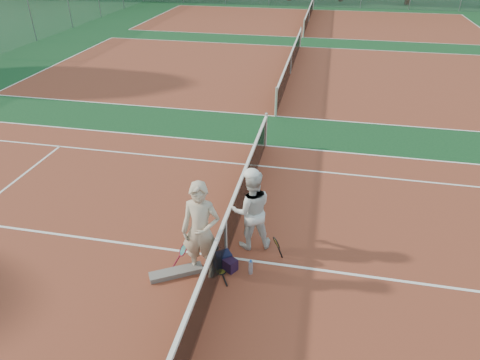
% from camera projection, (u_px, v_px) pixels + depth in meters
% --- Properties ---
extents(ground, '(130.00, 130.00, 0.00)m').
position_uv_depth(ground, '(226.00, 257.00, 9.01)').
color(ground, '#103A1B').
rests_on(ground, ground).
extents(court_main, '(23.77, 10.97, 0.01)m').
position_uv_depth(court_main, '(226.00, 257.00, 9.01)').
color(court_main, brown).
rests_on(court_main, ground).
extents(court_far_a, '(23.77, 10.97, 0.01)m').
position_uv_depth(court_far_a, '(290.00, 74.00, 20.40)').
color(court_far_a, brown).
rests_on(court_far_a, ground).
extents(court_far_b, '(23.77, 10.97, 0.01)m').
position_uv_depth(court_far_b, '(309.00, 21.00, 31.79)').
color(court_far_b, brown).
rests_on(court_far_b, ground).
extents(net_main, '(0.10, 10.98, 1.02)m').
position_uv_depth(net_main, '(226.00, 238.00, 8.75)').
color(net_main, black).
rests_on(net_main, ground).
extents(net_far_a, '(0.10, 10.98, 1.02)m').
position_uv_depth(net_far_a, '(291.00, 63.00, 20.14)').
color(net_far_a, black).
rests_on(net_far_a, ground).
extents(net_far_b, '(0.10, 10.98, 1.02)m').
position_uv_depth(net_far_b, '(309.00, 14.00, 31.53)').
color(net_far_b, black).
rests_on(net_far_b, ground).
extents(player_a, '(0.77, 0.51, 2.08)m').
position_uv_depth(player_a, '(201.00, 231.00, 8.10)').
color(player_a, '#BFAD94').
rests_on(player_a, ground).
extents(player_b, '(1.06, 0.94, 1.82)m').
position_uv_depth(player_b, '(251.00, 210.00, 8.92)').
color(player_b, silver).
rests_on(player_b, ground).
extents(racket_red, '(0.44, 0.41, 0.52)m').
position_uv_depth(racket_red, '(184.00, 255.00, 8.67)').
color(racket_red, maroon).
rests_on(racket_red, ground).
extents(racket_black_held, '(0.34, 0.35, 0.58)m').
position_uv_depth(racket_black_held, '(276.00, 249.00, 8.81)').
color(racket_black_held, black).
rests_on(racket_black_held, ground).
extents(racket_spare, '(0.53, 0.66, 0.03)m').
position_uv_depth(racket_spare, '(221.00, 270.00, 8.65)').
color(racket_spare, black).
rests_on(racket_spare, ground).
extents(sports_bag_navy, '(0.44, 0.41, 0.29)m').
position_uv_depth(sports_bag_navy, '(222.00, 259.00, 8.74)').
color(sports_bag_navy, black).
rests_on(sports_bag_navy, ground).
extents(sports_bag_purple, '(0.39, 0.35, 0.26)m').
position_uv_depth(sports_bag_purple, '(229.00, 264.00, 8.64)').
color(sports_bag_purple, black).
rests_on(sports_bag_purple, ground).
extents(net_cover_canvas, '(1.04, 0.75, 0.11)m').
position_uv_depth(net_cover_canvas, '(176.00, 272.00, 8.54)').
color(net_cover_canvas, '#67615D').
rests_on(net_cover_canvas, ground).
extents(water_bottle, '(0.09, 0.09, 0.30)m').
position_uv_depth(water_bottle, '(251.00, 268.00, 8.52)').
color(water_bottle, silver).
rests_on(water_bottle, ground).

